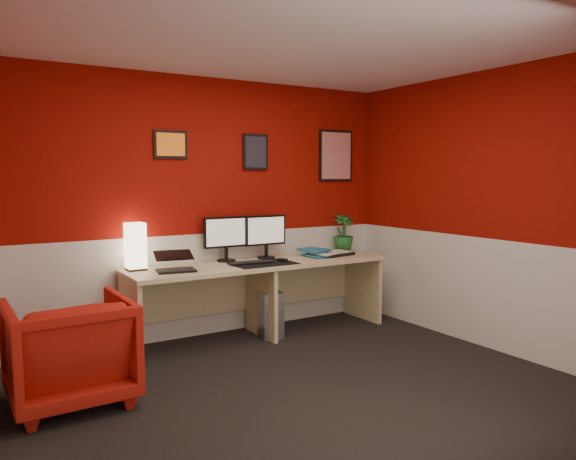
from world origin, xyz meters
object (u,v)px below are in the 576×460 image
at_px(shoji_lamp, 135,248).
at_px(zen_tray, 335,254).
at_px(monitor_right, 266,230).
at_px(laptop, 176,259).
at_px(monitor_left, 226,232).
at_px(potted_plant, 343,233).
at_px(armchair, 70,350).
at_px(pc_tower, 267,312).
at_px(desk, 261,299).

xyz_separation_m(shoji_lamp, zen_tray, (2.04, -0.20, -0.18)).
bearing_deg(monitor_right, laptop, -166.82).
distance_m(monitor_left, zen_tray, 1.20).
distance_m(monitor_left, potted_plant, 1.40).
bearing_deg(zen_tray, armchair, -166.12).
relative_size(potted_plant, pc_tower, 0.91).
height_order(monitor_right, potted_plant, monitor_right).
bearing_deg(potted_plant, shoji_lamp, 179.94).
xyz_separation_m(desk, pc_tower, (0.08, 0.02, -0.14)).
bearing_deg(desk, monitor_right, 48.16).
xyz_separation_m(desk, armchair, (-1.88, -0.69, 0.00)).
bearing_deg(zen_tray, shoji_lamp, 174.42).
bearing_deg(monitor_left, monitor_right, -5.25).
distance_m(potted_plant, armchair, 3.20).
bearing_deg(pc_tower, zen_tray, 9.09).
bearing_deg(armchair, monitor_right, -158.26).
relative_size(desk, shoji_lamp, 6.50).
bearing_deg(zen_tray, monitor_right, 165.05).
bearing_deg(armchair, monitor_left, -151.99).
xyz_separation_m(monitor_right, armchair, (-2.05, -0.88, -0.65)).
xyz_separation_m(monitor_left, potted_plant, (1.40, -0.03, -0.09)).
xyz_separation_m(desk, shoji_lamp, (-1.16, 0.19, 0.56)).
bearing_deg(monitor_right, potted_plant, 0.27).
bearing_deg(laptop, monitor_right, 23.62).
height_order(desk, potted_plant, potted_plant).
relative_size(shoji_lamp, armchair, 0.49).
relative_size(zen_tray, armchair, 0.43).
bearing_deg(monitor_right, shoji_lamp, 179.69).
height_order(shoji_lamp, armchair, shoji_lamp).
height_order(desk, armchair, armchair).
relative_size(desk, potted_plant, 6.35).
height_order(laptop, armchair, laptop).
xyz_separation_m(laptop, monitor_right, (1.04, 0.24, 0.18)).
relative_size(shoji_lamp, potted_plant, 0.98).
height_order(desk, laptop, laptop).
bearing_deg(laptop, shoji_lamp, 148.25).
height_order(monitor_left, armchair, monitor_left).
bearing_deg(monitor_left, pc_tower, -31.44).
height_order(monitor_right, pc_tower, monitor_right).
height_order(shoji_lamp, monitor_right, monitor_right).
distance_m(zen_tray, armchair, 2.88).
relative_size(zen_tray, pc_tower, 0.78).
relative_size(desk, pc_tower, 5.78).
distance_m(laptop, potted_plant, 2.04).
height_order(zen_tray, pc_tower, zen_tray).
relative_size(shoji_lamp, monitor_right, 0.69).
relative_size(monitor_right, pc_tower, 1.29).
distance_m(shoji_lamp, laptop, 0.39).
relative_size(desk, monitor_left, 4.48).
xyz_separation_m(laptop, potted_plant, (2.02, 0.25, 0.09)).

